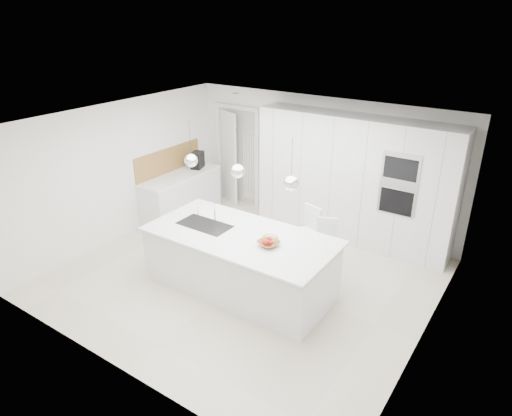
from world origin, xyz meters
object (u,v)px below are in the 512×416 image
Objects in this scene: espresso_machine at (197,160)px; bar_stool_right at (322,251)px; fruit_bowl at (269,244)px; island_base at (239,263)px; bar_stool_left at (307,242)px.

espresso_machine is 0.33× the size of bar_stool_right.
bar_stool_right is (0.38, 0.95, -0.43)m from fruit_bowl.
fruit_bowl reaches higher than island_base.
bar_stool_right is at bearing 45.48° from island_base.
espresso_machine reaches higher than bar_stool_left.
bar_stool_left is (0.63, 0.99, 0.12)m from island_base.
bar_stool_right is (0.92, 0.93, 0.08)m from island_base.
fruit_bowl is at bearing -53.01° from espresso_machine.
bar_stool_left is at bearing 146.42° from bar_stool_right.
fruit_bowl is 0.88× the size of espresso_machine.
bar_stool_left is 1.10× the size of bar_stool_right.
espresso_machine reaches higher than fruit_bowl.
bar_stool_left is (3.16, -1.03, -0.51)m from espresso_machine.
island_base is 2.52× the size of bar_stool_left.
bar_stool_right is (0.29, -0.06, -0.05)m from bar_stool_left.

